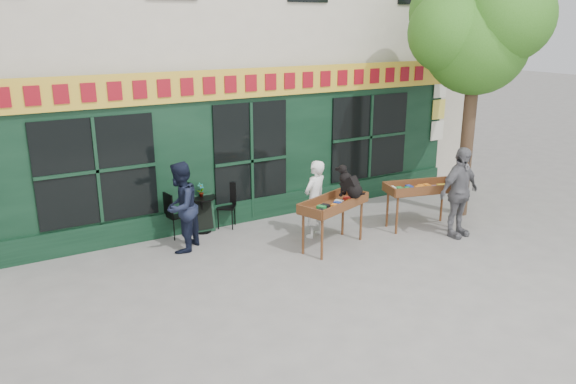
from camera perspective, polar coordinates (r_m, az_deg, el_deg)
name	(u,v)px	position (r m, az deg, el deg)	size (l,w,h in m)	color
ground	(309,256)	(10.56, 2.10, -6.53)	(80.00, 80.00, 0.00)	slate
street_tree	(477,27)	(12.82, 18.64, 15.64)	(3.05, 2.90, 5.60)	#382619
book_cart_center	(334,206)	(10.75, 4.65, -1.47)	(1.62, 1.09, 0.99)	brown
dog	(351,181)	(10.77, 6.39, 1.12)	(0.34, 0.60, 0.60)	black
woman	(315,199)	(11.27, 2.75, -0.72)	(0.58, 0.38, 1.59)	white
book_cart_right	(421,190)	(12.07, 13.40, 0.18)	(1.61, 0.97, 0.99)	brown
man_right	(459,192)	(11.75, 16.99, -0.04)	(1.08, 0.45, 1.85)	slate
bistro_table	(202,207)	(11.70, -8.75, -1.52)	(0.60, 0.60, 0.76)	black
bistro_chair_left	(172,212)	(11.48, -11.68, -1.96)	(0.42, 0.41, 0.95)	black
bistro_chair_right	(227,201)	(11.98, -6.21, -0.91)	(0.51, 0.51, 0.95)	black
potted_plant	(201,190)	(11.59, -8.83, 0.22)	(0.16, 0.11, 0.30)	gray
man_left	(181,207)	(10.73, -10.85, -1.52)	(0.84, 0.66, 1.73)	black
chalkboard	(201,214)	(11.73, -8.81, -2.22)	(0.57, 0.22, 0.79)	black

